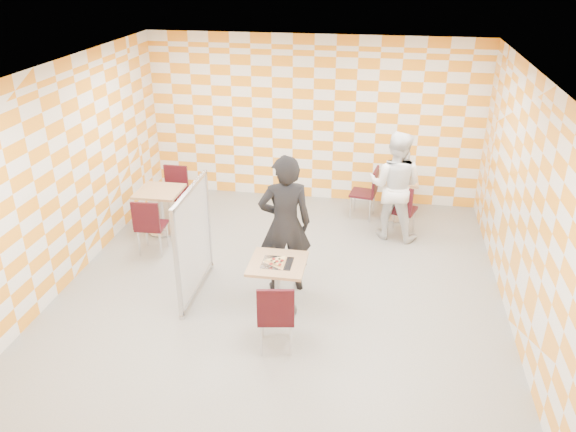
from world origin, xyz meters
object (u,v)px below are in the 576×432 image
Objects in this scene: empty_table at (161,204)px; chair_main_front at (276,313)px; chair_empty_far at (175,188)px; partition at (194,241)px; main_table at (278,279)px; chair_second_front at (401,207)px; chair_second_side at (369,189)px; chair_empty_near at (149,223)px; man_dark at (285,225)px; soda_bottle at (407,172)px; sport_bottle at (385,170)px; second_table at (396,191)px; man_white at (395,186)px.

empty_table is 3.68m from chair_main_front.
chair_main_front and chair_empty_far have the same top height.
partition is at bearing -63.89° from chair_empty_far.
main_table is 2.88m from chair_second_front.
chair_empty_far is (-3.32, -0.52, 0.00)m from chair_second_side.
empty_table is at bearing -173.25° from chair_second_front.
man_dark is at bearing -14.62° from chair_empty_near.
soda_bottle is (3.98, 1.25, 0.34)m from empty_table.
man_dark is (-1.58, -1.81, 0.43)m from chair_second_front.
empty_table is 3.92m from chair_second_front.
partition is 7.75× the size of sport_bottle.
second_table is 0.81× the size of chair_main_front.
chair_second_front is at bearing -96.66° from soda_bottle.
partition is at bearing 140.55° from chair_main_front.
chair_empty_near is 0.60× the size of partition.
chair_second_front is 1.00× the size of chair_second_side.
main_table is at bearing -108.49° from chair_second_side.
second_table is at bearing -166.86° from soda_bottle.
empty_table is 0.59m from chair_empty_far.
chair_empty_far reaches higher than empty_table.
chair_main_front is at bearing 79.42° from man_dark.
man_white is at bearing -1.60° from chair_empty_far.
man_white is 7.76× the size of soda_bottle.
man_white is at bearing 67.76° from chair_main_front.
chair_main_front is 1.00× the size of chair_second_side.
sport_bottle is (-0.16, 0.85, -0.05)m from man_white.
main_table is at bearing -115.32° from second_table.
chair_empty_far is at bearing 178.13° from chair_second_front.
partition is at bearing -1.39° from man_dark.
sport_bottle is (2.48, 2.99, 0.05)m from partition.
chair_second_side is at bearing -168.34° from second_table.
chair_second_side is 4.62× the size of sport_bottle.
chair_second_side is 1.00× the size of chair_empty_far.
chair_second_side is (0.90, 3.85, 0.00)m from chair_main_front.
partition is (1.13, -1.66, 0.28)m from empty_table.
man_white is at bearing -56.39° from chair_second_side.
chair_second_front is at bearing -50.36° from chair_second_side.
chair_empty_far is 3.75m from man_white.
soda_bottle reaches higher than chair_main_front.
chair_second_front reaches higher than second_table.
soda_bottle is (0.09, 0.79, 0.31)m from chair_second_front.
man_white is at bearing 169.97° from chair_second_front.
chair_second_front is 2.44m from man_dark.
chair_second_side is (1.03, 3.07, 0.04)m from main_table.
sport_bottle reaches higher than chair_empty_near.
sport_bottle is (-0.21, 0.12, 0.33)m from second_table.
chair_empty_far is at bearing 86.67° from empty_table.
chair_second_front is 1.00× the size of chair_empty_far.
chair_second_front is (0.07, -0.75, 0.04)m from second_table.
soda_bottle is (1.66, 3.20, 0.34)m from main_table.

